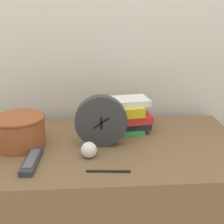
{
  "coord_description": "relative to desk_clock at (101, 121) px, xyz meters",
  "views": [
    {
      "loc": [
        -0.02,
        -0.83,
        1.23
      ],
      "look_at": [
        0.07,
        0.39,
        0.82
      ],
      "focal_mm": 50.0,
      "sensor_mm": 36.0,
      "label": 1
    }
  ],
  "objects": [
    {
      "name": "wall_back",
      "position": [
        -0.02,
        0.39,
        0.39
      ],
      "size": [
        6.0,
        0.04,
        2.4
      ],
      "color": "silver",
      "rests_on": "ground_plane"
    },
    {
      "name": "desk",
      "position": [
        -0.02,
        0.01,
        -0.46
      ],
      "size": [
        1.2,
        0.62,
        0.71
      ],
      "color": "brown",
      "rests_on": "ground_plane"
    },
    {
      "name": "tv_remote",
      "position": [
        -0.25,
        -0.14,
        -0.09
      ],
      "size": [
        0.06,
        0.19,
        0.02
      ],
      "color": "#333338",
      "rests_on": "desk"
    },
    {
      "name": "pen",
      "position": [
        0.01,
        -0.22,
        -0.1
      ],
      "size": [
        0.15,
        0.02,
        0.01
      ],
      "color": "black",
      "rests_on": "desk"
    },
    {
      "name": "crumpled_paper_ball",
      "position": [
        -0.05,
        -0.1,
        -0.07
      ],
      "size": [
        0.06,
        0.06,
        0.06
      ],
      "color": "white",
      "rests_on": "desk"
    },
    {
      "name": "desk_clock",
      "position": [
        0.0,
        0.0,
        0.0
      ],
      "size": [
        0.2,
        0.05,
        0.2
      ],
      "color": "#333333",
      "rests_on": "desk"
    },
    {
      "name": "basket",
      "position": [
        -0.32,
        0.02,
        -0.04
      ],
      "size": [
        0.21,
        0.21,
        0.12
      ],
      "color": "#994C28",
      "rests_on": "desk"
    },
    {
      "name": "book_stack",
      "position": [
        0.1,
        0.15,
        -0.03
      ],
      "size": [
        0.24,
        0.21,
        0.15
      ],
      "color": "green",
      "rests_on": "desk"
    }
  ]
}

